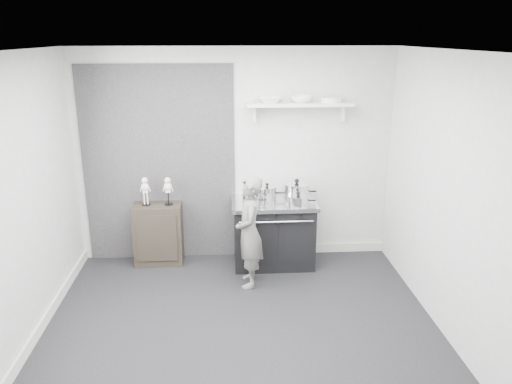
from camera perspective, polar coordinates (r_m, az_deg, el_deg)
The scene contains 15 objects.
ground at distance 5.21m, azimuth -1.78°, elevation -15.31°, with size 4.00×4.00×0.00m, color black.
room_shell at distance 4.68m, azimuth -3.12°, elevation 2.80°, with size 4.02×3.62×2.71m.
wall_shelf at distance 6.18m, azimuth 5.03°, elevation 9.87°, with size 1.30×0.26×0.24m.
stove at distance 6.36m, azimuth 2.02°, elevation -4.67°, with size 1.05×0.66×0.84m.
side_cabinet at distance 6.52m, azimuth -11.07°, elevation -4.72°, with size 0.61×0.35×0.79m, color black.
child at distance 5.75m, azimuth -0.76°, elevation -4.61°, with size 0.48×0.32×1.32m, color slate.
pot_front_left at distance 6.07m, azimuth -0.56°, elevation -0.86°, with size 0.30×0.21×0.17m.
pot_back_left at distance 6.28m, azimuth 1.27°, elevation -0.05°, with size 0.33×0.24×0.21m.
pot_back_right at distance 6.29m, azimuth 4.66°, elevation 0.12°, with size 0.42×0.33×0.27m.
pot_front_right at distance 6.08m, azimuth 4.84°, elevation -0.93°, with size 0.35×0.26×0.17m.
skeleton_full at distance 6.34m, azimuth -12.55°, elevation 0.30°, with size 0.12×0.07×0.41m, color silver, non-canonical shape.
skeleton_torso at distance 6.30m, azimuth -10.03°, elevation 0.34°, with size 0.11×0.07×0.41m, color silver, non-canonical shape.
bowl_large at distance 6.12m, azimuth 1.60°, elevation 10.49°, with size 0.29×0.29×0.07m, color white.
bowl_small at distance 6.17m, azimuth 5.21°, elevation 10.52°, with size 0.26×0.26×0.08m, color white.
plate_stack at distance 6.23m, azimuth 8.58°, elevation 10.38°, with size 0.26×0.26×0.06m, color white.
Camera 1 is at (-0.13, -4.38, 2.83)m, focal length 35.00 mm.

